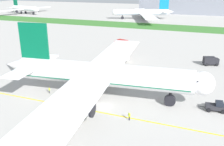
# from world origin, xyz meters

# --- Properties ---
(ground_plane) EXTENTS (600.00, 600.00, 0.00)m
(ground_plane) POSITION_xyz_m (0.00, 0.00, 0.00)
(ground_plane) COLOR #ADAAA5
(ground_plane) RESTS_ON ground
(apron_taxi_line) EXTENTS (280.00, 0.36, 0.01)m
(apron_taxi_line) POSITION_xyz_m (0.00, -2.91, 0.00)
(apron_taxi_line) COLOR yellow
(apron_taxi_line) RESTS_ON ground
(grass_median_strip) EXTENTS (320.00, 24.00, 0.10)m
(grass_median_strip) POSITION_xyz_m (0.00, 112.15, 0.05)
(grass_median_strip) COLOR #38722D
(grass_median_strip) RESTS_ON ground
(airliner_foreground) EXTENTS (49.12, 77.75, 16.89)m
(airliner_foreground) POSITION_xyz_m (-2.39, 3.65, 5.73)
(airliner_foreground) COLOR white
(airliner_foreground) RESTS_ON ground
(pushback_tug) EXTENTS (5.94, 2.81, 2.19)m
(pushback_tug) POSITION_xyz_m (22.89, 6.54, 1.00)
(pushback_tug) COLOR #26262B
(pushback_tug) RESTS_ON ground
(ground_crew_wingwalker_port) EXTENTS (0.32, 0.54, 1.57)m
(ground_crew_wingwalker_port) POSITION_xyz_m (-10.37, -8.57, 0.96)
(ground_crew_wingwalker_port) COLOR black
(ground_crew_wingwalker_port) RESTS_ON ground
(ground_crew_marshaller_front) EXTENTS (0.47, 0.46, 1.60)m
(ground_crew_marshaller_front) POSITION_xyz_m (-15.06, 1.45, 0.97)
(ground_crew_marshaller_front) COLOR black
(ground_crew_marshaller_front) RESTS_ON ground
(ground_crew_wingwalker_starboard) EXTENTS (0.50, 0.49, 1.72)m
(ground_crew_wingwalker_starboard) POSITION_xyz_m (7.00, -3.71, 1.05)
(ground_crew_wingwalker_starboard) COLOR black
(ground_crew_wingwalker_starboard) RESTS_ON ground
(service_truck_baggage_loader) EXTENTS (5.48, 2.67, 2.94)m
(service_truck_baggage_loader) POSITION_xyz_m (-7.63, 33.60, 1.59)
(service_truck_baggage_loader) COLOR white
(service_truck_baggage_loader) RESTS_ON ground
(service_truck_fuel_bowser) EXTENTS (5.22, 3.71, 2.83)m
(service_truck_fuel_bowser) POSITION_xyz_m (21.44, 39.58, 1.54)
(service_truck_fuel_bowser) COLOR black
(service_truck_fuel_bowser) RESTS_ON ground
(service_truck_catering_van) EXTENTS (6.31, 4.15, 3.18)m
(service_truck_catering_van) POSITION_xyz_m (-14.35, 52.92, 1.70)
(service_truck_catering_van) COLOR #B21E19
(service_truck_catering_van) RESTS_ON ground
(parked_airliner_far_left) EXTENTS (37.33, 58.85, 13.92)m
(parked_airliner_far_left) POSITION_xyz_m (-138.64, 141.99, 4.72)
(parked_airliner_far_left) COLOR white
(parked_airliner_far_left) RESTS_ON ground
(parked_airliner_far_centre) EXTENTS (45.17, 73.71, 14.85)m
(parked_airliner_far_centre) POSITION_xyz_m (-28.56, 144.86, 5.04)
(parked_airliner_far_centre) COLOR white
(parked_airliner_far_centre) RESTS_ON ground
(terminal_building) EXTENTS (133.54, 20.00, 18.00)m
(terminal_building) POSITION_xyz_m (23.28, 197.68, 9.00)
(terminal_building) COLOR gray
(terminal_building) RESTS_ON ground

